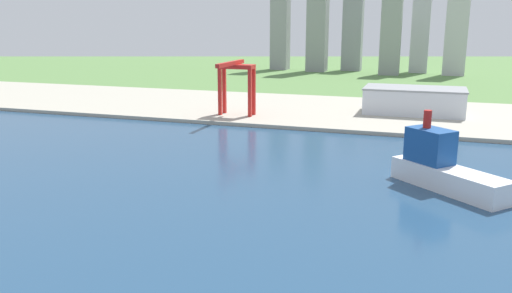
% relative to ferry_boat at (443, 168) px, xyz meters
% --- Properties ---
extents(ground_plane, '(2400.00, 2400.00, 0.00)m').
position_rel_ferry_boat_xyz_m(ground_plane, '(-55.82, -27.63, -8.40)').
color(ground_plane, '#578043').
extents(water_bay, '(840.00, 360.00, 0.15)m').
position_rel_ferry_boat_xyz_m(water_bay, '(-55.82, -87.63, -8.33)').
color(water_bay, navy).
rests_on(water_bay, ground).
extents(industrial_pier, '(840.00, 140.00, 2.50)m').
position_rel_ferry_boat_xyz_m(industrial_pier, '(-55.82, 162.37, -7.15)').
color(industrial_pier, '#ABA695').
rests_on(industrial_pier, ground).
extents(ferry_boat, '(46.00, 43.34, 29.96)m').
position_rel_ferry_boat_xyz_m(ferry_boat, '(0.00, 0.00, 0.00)').
color(ferry_boat, white).
rests_on(ferry_boat, water_bay).
extents(port_crane_red, '(23.95, 45.15, 36.95)m').
position_rel_ferry_boat_xyz_m(port_crane_red, '(-132.16, 117.49, 20.90)').
color(port_crane_red, red).
rests_on(port_crane_red, industrial_pier).
extents(warehouse_main, '(67.88, 36.62, 17.95)m').
position_rel_ferry_boat_xyz_m(warehouse_main, '(-17.73, 164.53, 3.10)').
color(warehouse_main, silver).
rests_on(warehouse_main, industrial_pier).
extents(distant_skyline, '(250.12, 65.51, 151.85)m').
position_rel_ferry_boat_xyz_m(distant_skyline, '(-106.14, 489.03, 55.42)').
color(distant_skyline, gray).
rests_on(distant_skyline, ground).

